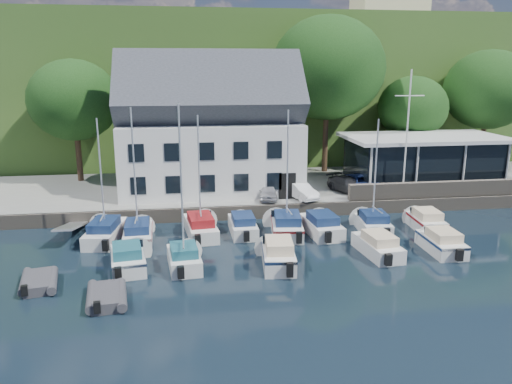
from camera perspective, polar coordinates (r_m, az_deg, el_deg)
ground at (r=27.35m, az=12.10°, el=-9.39°), size 180.00×180.00×0.00m
quay at (r=43.17m, az=4.15°, el=0.35°), size 60.00×13.00×1.00m
quay_face at (r=37.06m, az=6.30°, el=-2.02°), size 60.00×0.30×1.00m
hillside at (r=85.95m, az=-2.26°, el=12.31°), size 160.00×75.00×16.00m
field_patch at (r=95.12m, az=2.18°, el=17.40°), size 50.00×30.00×0.30m
farmhouse at (r=82.12m, az=14.97°, el=20.24°), size 10.40×7.00×8.20m
harbor_building at (r=40.34m, az=-5.23°, el=6.37°), size 14.40×8.20×8.70m
club_pavilion at (r=44.93m, az=18.50°, el=3.53°), size 13.20×7.20×4.10m
seawall at (r=41.75m, az=22.36°, el=0.38°), size 18.00×0.50×1.20m
gangway at (r=34.95m, az=-20.10°, el=-4.70°), size 1.20×6.00×1.40m
car_silver at (r=37.79m, az=1.39°, el=0.05°), size 1.80×3.47×1.13m
car_white at (r=38.06m, az=5.07°, el=0.15°), size 2.42×3.86×1.20m
car_dgrey at (r=40.46m, az=10.49°, el=0.82°), size 2.99×4.49×1.21m
car_blue at (r=40.92m, az=11.95°, el=1.05°), size 2.39×4.40×1.43m
flagpole at (r=39.63m, az=16.86°, el=6.33°), size 2.30×0.20×9.58m
tree_0 at (r=45.86m, az=-19.90°, el=7.63°), size 7.64×7.64×10.44m
tree_2 at (r=45.20m, az=-0.90°, el=8.67°), size 7.98×7.98×10.90m
tree_3 at (r=47.52m, az=8.09°, el=10.89°), size 10.49×10.49×14.34m
tree_4 at (r=50.06m, az=17.36°, el=7.45°), size 6.55×6.55×8.95m
tree_5 at (r=53.35m, az=24.79°, el=8.48°), size 8.32×8.32×11.37m
boat_r1_0 at (r=32.28m, az=-17.31°, el=2.00°), size 2.83×6.73×8.68m
boat_r1_1 at (r=31.50m, az=-13.69°, el=1.73°), size 2.15×6.28×8.43m
boat_r1_2 at (r=32.02m, az=-6.53°, el=2.48°), size 2.60×6.71×8.69m
boat_r1_3 at (r=33.13m, az=-1.52°, el=-3.60°), size 1.81×5.57×1.35m
boat_r1_4 at (r=32.00m, az=3.61°, el=2.84°), size 2.88×6.36×9.03m
boat_r1_5 at (r=33.24m, az=7.48°, el=-3.55°), size 2.48×6.05×1.46m
boat_r1_6 at (r=33.54m, az=13.51°, el=2.47°), size 2.48×5.42×8.41m
boat_r1_7 at (r=35.89m, az=18.80°, el=-2.93°), size 2.20×5.37×1.40m
boat_r2_0 at (r=28.35m, az=-14.45°, el=-7.11°), size 2.64×5.36×1.42m
boat_r2_1 at (r=26.83m, az=-8.49°, el=-0.37°), size 2.26×5.03×8.23m
boat_r2_2 at (r=27.87m, az=2.55°, el=-6.87°), size 2.41×5.65×1.57m
boat_r2_3 at (r=30.28m, az=13.73°, el=-5.73°), size 2.34×5.70×1.37m
boat_r2_4 at (r=31.88m, az=20.43°, el=-5.20°), size 2.01×5.19×1.39m
dinghy_0 at (r=27.69m, az=-23.57°, el=-9.20°), size 2.39×3.34×0.71m
dinghy_1 at (r=24.93m, az=-16.71°, el=-11.17°), size 2.29×3.37×0.74m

